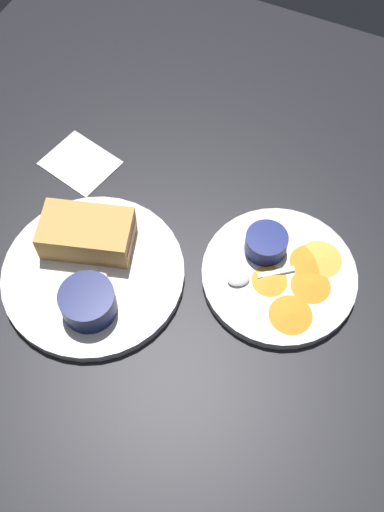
# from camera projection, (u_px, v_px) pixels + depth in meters

# --- Properties ---
(ground_plane) EXTENTS (1.10, 1.10, 0.03)m
(ground_plane) POSITION_uv_depth(u_px,v_px,m) (190.00, 239.00, 0.92)
(ground_plane) COLOR black
(plate_sandwich_main) EXTENTS (0.26, 0.26, 0.02)m
(plate_sandwich_main) POSITION_uv_depth(u_px,v_px,m) (94.00, 274.00, 0.87)
(plate_sandwich_main) COLOR silver
(plate_sandwich_main) RESTS_ON ground_plane
(sandwich_half_near) EXTENTS (0.15, 0.11, 0.05)m
(sandwich_half_near) POSITION_uv_depth(u_px,v_px,m) (87.00, 233.00, 0.86)
(sandwich_half_near) COLOR tan
(sandwich_half_near) RESTS_ON plate_sandwich_main
(ramekin_dark_sauce) EXTENTS (0.08, 0.08, 0.04)m
(ramekin_dark_sauce) POSITION_uv_depth(u_px,v_px,m) (88.00, 302.00, 0.81)
(ramekin_dark_sauce) COLOR #0C144C
(ramekin_dark_sauce) RESTS_ON plate_sandwich_main
(spoon_by_dark_ramekin) EXTENTS (0.04, 0.10, 0.01)m
(spoon_by_dark_ramekin) POSITION_uv_depth(u_px,v_px,m) (102.00, 271.00, 0.86)
(spoon_by_dark_ramekin) COLOR silver
(spoon_by_dark_ramekin) RESTS_ON plate_sandwich_main
(plate_chips_companion) EXTENTS (0.22, 0.22, 0.02)m
(plate_chips_companion) POSITION_uv_depth(u_px,v_px,m) (279.00, 275.00, 0.87)
(plate_chips_companion) COLOR silver
(plate_chips_companion) RESTS_ON ground_plane
(ramekin_light_gravy) EXTENTS (0.06, 0.06, 0.03)m
(ramekin_light_gravy) POSITION_uv_depth(u_px,v_px,m) (266.00, 243.00, 0.86)
(ramekin_light_gravy) COLOR navy
(ramekin_light_gravy) RESTS_ON plate_chips_companion
(spoon_by_gravy_ramekin) EXTENTS (0.09, 0.07, 0.01)m
(spoon_by_gravy_ramekin) POSITION_uv_depth(u_px,v_px,m) (247.00, 278.00, 0.85)
(spoon_by_gravy_ramekin) COLOR silver
(spoon_by_gravy_ramekin) RESTS_ON plate_chips_companion
(plantain_chip_scatter) EXTENTS (0.13, 0.19, 0.01)m
(plantain_chip_scatter) POSITION_uv_depth(u_px,v_px,m) (303.00, 279.00, 0.85)
(plantain_chip_scatter) COLOR orange
(plantain_chip_scatter) RESTS_ON plate_chips_companion
(paper_napkin_folded) EXTENTS (0.13, 0.11, 0.00)m
(paper_napkin_folded) POSITION_uv_depth(u_px,v_px,m) (80.00, 163.00, 0.98)
(paper_napkin_folded) COLOR white
(paper_napkin_folded) RESTS_ON ground_plane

